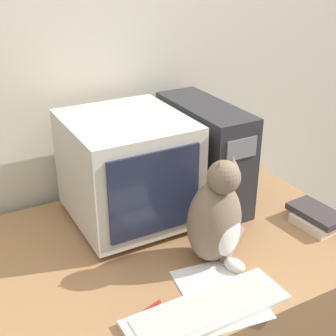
{
  "coord_description": "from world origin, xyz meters",
  "views": [
    {
      "loc": [
        -0.64,
        -0.74,
        1.69
      ],
      "look_at": [
        0.03,
        0.49,
        1.01
      ],
      "focal_mm": 50.0,
      "sensor_mm": 36.0,
      "label": 1
    }
  ],
  "objects_px": {
    "book_stack": "(318,218)",
    "cat": "(217,218)",
    "crt_monitor": "(127,169)",
    "computer_tower": "(204,154)",
    "pen": "(142,313)",
    "keyboard": "(207,310)"
  },
  "relations": [
    {
      "from": "book_stack",
      "to": "cat",
      "type": "bearing_deg",
      "value": 178.75
    },
    {
      "from": "crt_monitor",
      "to": "computer_tower",
      "type": "height_order",
      "value": "same"
    },
    {
      "from": "book_stack",
      "to": "keyboard",
      "type": "bearing_deg",
      "value": -162.48
    },
    {
      "from": "crt_monitor",
      "to": "pen",
      "type": "distance_m",
      "value": 0.55
    },
    {
      "from": "book_stack",
      "to": "computer_tower",
      "type": "bearing_deg",
      "value": 125.89
    },
    {
      "from": "computer_tower",
      "to": "book_stack",
      "type": "xyz_separation_m",
      "value": [
        0.27,
        -0.37,
        -0.17
      ]
    },
    {
      "from": "computer_tower",
      "to": "keyboard",
      "type": "height_order",
      "value": "computer_tower"
    },
    {
      "from": "crt_monitor",
      "to": "book_stack",
      "type": "bearing_deg",
      "value": -32.18
    },
    {
      "from": "cat",
      "to": "pen",
      "type": "height_order",
      "value": "cat"
    },
    {
      "from": "cat",
      "to": "book_stack",
      "type": "xyz_separation_m",
      "value": [
        0.45,
        -0.01,
        -0.13
      ]
    },
    {
      "from": "keyboard",
      "to": "pen",
      "type": "height_order",
      "value": "keyboard"
    },
    {
      "from": "computer_tower",
      "to": "pen",
      "type": "height_order",
      "value": "computer_tower"
    },
    {
      "from": "cat",
      "to": "pen",
      "type": "distance_m",
      "value": 0.38
    },
    {
      "from": "cat",
      "to": "pen",
      "type": "bearing_deg",
      "value": -176.03
    },
    {
      "from": "pen",
      "to": "book_stack",
      "type": "bearing_deg",
      "value": 8.0
    },
    {
      "from": "computer_tower",
      "to": "pen",
      "type": "relative_size",
      "value": 3.46
    },
    {
      "from": "keyboard",
      "to": "cat",
      "type": "bearing_deg",
      "value": 51.26
    },
    {
      "from": "pen",
      "to": "keyboard",
      "type": "bearing_deg",
      "value": -27.35
    },
    {
      "from": "book_stack",
      "to": "pen",
      "type": "xyz_separation_m",
      "value": [
        -0.78,
        -0.11,
        -0.03
      ]
    },
    {
      "from": "crt_monitor",
      "to": "computer_tower",
      "type": "relative_size",
      "value": 0.95
    },
    {
      "from": "crt_monitor",
      "to": "cat",
      "type": "relative_size",
      "value": 1.21
    },
    {
      "from": "crt_monitor",
      "to": "book_stack",
      "type": "xyz_separation_m",
      "value": [
        0.59,
        -0.37,
        -0.18
      ]
    }
  ]
}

